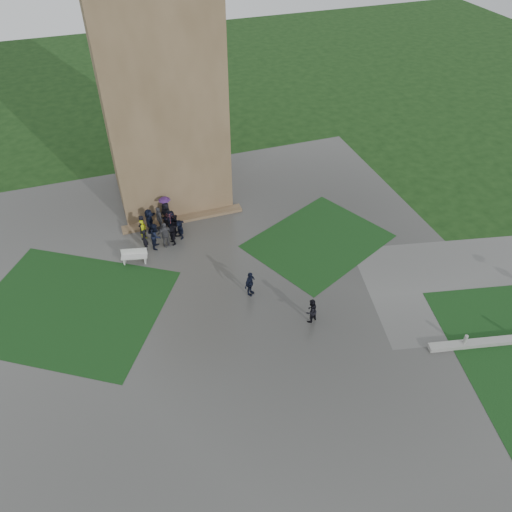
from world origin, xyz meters
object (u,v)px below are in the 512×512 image
object	(u,v)px
bench	(134,256)
pedestrian_mid	(250,284)
tower	(157,80)
pedestrian_near	(311,311)

from	to	relation	value
bench	pedestrian_mid	world-z (taller)	pedestrian_mid
tower	pedestrian_near	world-z (taller)	tower
tower	pedestrian_near	distance (m)	19.25
tower	bench	world-z (taller)	tower
bench	pedestrian_mid	xyz separation A→B (m)	(6.34, -5.42, 0.37)
pedestrian_mid	tower	bearing A→B (deg)	60.12
tower	pedestrian_mid	size ratio (longest dim) A/B	10.25
tower	pedestrian_near	xyz separation A→B (m)	(4.92, -16.73, -8.15)
tower	pedestrian_mid	xyz separation A→B (m)	(2.25, -13.46, -8.10)
bench	pedestrian_mid	size ratio (longest dim) A/B	1.02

